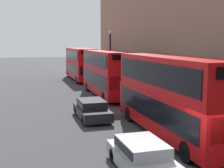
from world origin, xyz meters
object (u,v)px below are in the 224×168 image
at_px(bus_leading, 172,93).
at_px(car_hatchback, 92,109).
at_px(bus_third_in_queue, 81,63).
at_px(bus_second_in_queue, 106,71).
at_px(car_dark_sedan, 142,156).
at_px(pedestrian, 106,77).

xyz_separation_m(bus_leading, car_hatchback, (-3.40, 5.12, -1.77)).
bearing_deg(bus_third_in_queue, bus_second_in_queue, -90.00).
xyz_separation_m(car_dark_sedan, car_hatchback, (0.00, 9.28, 0.01)).
xyz_separation_m(bus_leading, pedestrian, (2.44, 22.50, -1.62)).
xyz_separation_m(bus_leading, bus_second_in_queue, (0.00, 13.64, -0.04)).
distance_m(car_dark_sedan, car_hatchback, 9.28).
height_order(bus_leading, car_dark_sedan, bus_leading).
distance_m(bus_second_in_queue, car_hatchback, 9.33).
relative_size(bus_second_in_queue, car_hatchback, 2.37).
height_order(bus_third_in_queue, car_dark_sedan, bus_third_in_queue).
relative_size(bus_leading, car_dark_sedan, 2.44).
bearing_deg(bus_leading, bus_second_in_queue, 90.00).
distance_m(bus_leading, car_hatchback, 6.40).
xyz_separation_m(car_dark_sedan, pedestrian, (5.84, 26.66, 0.15)).
height_order(bus_second_in_queue, car_dark_sedan, bus_second_in_queue).
bearing_deg(bus_second_in_queue, bus_third_in_queue, 90.00).
bearing_deg(car_hatchback, bus_second_in_queue, 68.24).
bearing_deg(car_dark_sedan, bus_leading, 50.76).
distance_m(bus_third_in_queue, car_dark_sedan, 31.55).
relative_size(bus_second_in_queue, bus_third_in_queue, 0.95).
bearing_deg(bus_second_in_queue, pedestrian, 74.58).
relative_size(car_hatchback, pedestrian, 2.35).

